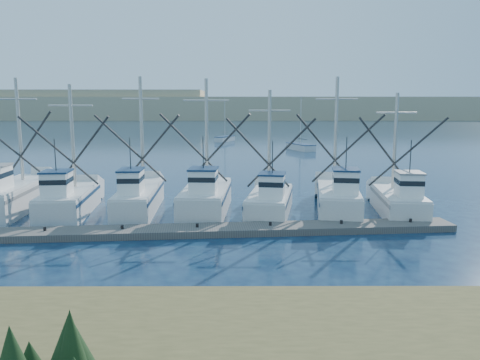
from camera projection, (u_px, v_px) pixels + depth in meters
name	position (u px, v px, depth m)	size (l,w,h in m)	color
ground	(333.00, 278.00, 18.90)	(500.00, 500.00, 0.00)	#0C1B36
floating_dock	(197.00, 230.00, 25.34)	(28.45, 1.90, 0.38)	#5E5A54
dune_ridge	(246.00, 108.00, 225.36)	(360.00, 60.00, 10.00)	tan
trawler_fleet	(192.00, 198.00, 30.00)	(27.95, 8.77, 8.77)	silver
sailboat_near	(300.00, 147.00, 71.40)	(3.92, 6.44, 8.10)	silver
sailboat_far	(225.00, 139.00, 87.99)	(3.74, 5.54, 8.10)	silver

